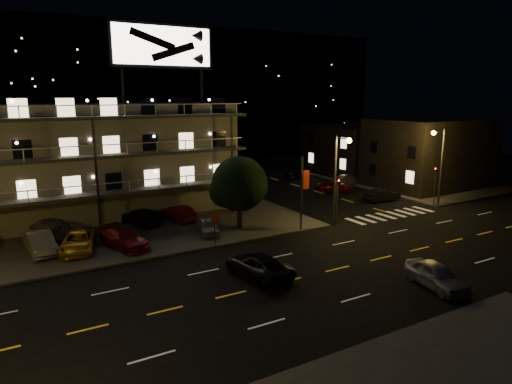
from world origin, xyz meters
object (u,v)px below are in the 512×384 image
tree (239,186)px  side_car_0 (383,195)px  lot_car_2 (78,242)px  lot_car_7 (48,228)px  road_car_west (258,265)px  lot_car_4 (208,226)px  road_car_east (436,275)px

tree → side_car_0: tree is taller
lot_car_2 → side_car_0: (31.59, 0.79, -0.16)m
lot_car_7 → road_car_west: 18.79m
side_car_0 → road_car_west: bearing=118.8°
tree → lot_car_7: size_ratio=1.22×
lot_car_4 → road_car_east: road_car_east is taller
lot_car_2 → lot_car_4: size_ratio=1.36×
lot_car_4 → road_car_west: size_ratio=0.70×
road_car_east → road_car_west: road_car_east is taller
lot_car_7 → road_car_west: bearing=111.3°
lot_car_2 → lot_car_4: (9.97, -0.93, -0.07)m
lot_car_2 → lot_car_4: bearing=10.0°
lot_car_4 → lot_car_7: 12.91m
road_car_east → lot_car_2: bearing=146.9°
road_car_west → road_car_east: bearing=134.3°
tree → road_car_east: 17.65m
lot_car_2 → lot_car_7: 5.15m
tree → lot_car_2: (-13.11, 0.59, -3.00)m
lot_car_2 → road_car_west: (9.22, -10.48, -0.12)m
side_car_0 → road_car_west: 25.05m
lot_car_7 → road_car_east: 29.43m
road_car_west → tree: bearing=-118.1°
lot_car_4 → road_car_west: 9.59m
lot_car_4 → side_car_0: 21.69m
tree → lot_car_2: 13.46m
lot_car_7 → side_car_0: (33.14, -4.12, -0.21)m
tree → road_car_west: bearing=-111.5°
tree → road_car_east: size_ratio=1.40×
lot_car_4 → tree: bearing=17.1°
lot_car_2 → side_car_0: 31.60m
side_car_0 → road_car_east: bearing=144.6°
road_car_east → road_car_west: size_ratio=0.85×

